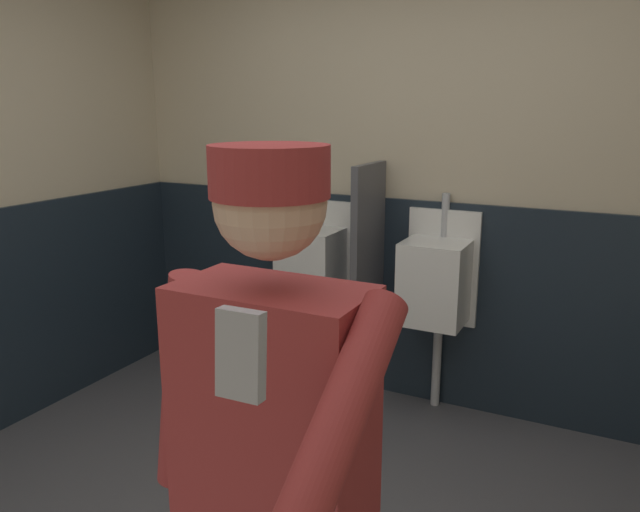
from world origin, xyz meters
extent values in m
cube|color=beige|center=(0.00, 1.78, 1.29)|extent=(4.39, 0.12, 2.57)
cube|color=#19232D|center=(0.00, 1.71, 0.59)|extent=(3.79, 0.03, 1.19)
cube|color=white|center=(-0.61, 1.69, 0.83)|extent=(0.40, 0.05, 0.65)
cube|color=white|center=(-0.61, 1.52, 0.78)|extent=(0.34, 0.30, 0.45)
cylinder|color=#B7BABF|center=(-0.61, 1.68, 1.12)|extent=(0.04, 0.04, 0.24)
cylinder|color=#B7BABF|center=(-0.61, 1.65, 0.28)|extent=(0.05, 0.05, 0.55)
cube|color=white|center=(0.14, 1.69, 0.83)|extent=(0.40, 0.05, 0.65)
cube|color=white|center=(0.14, 1.52, 0.78)|extent=(0.34, 0.30, 0.45)
cylinder|color=#B7BABF|center=(0.14, 1.68, 1.12)|extent=(0.04, 0.04, 0.24)
cylinder|color=#B7BABF|center=(0.14, 1.65, 0.28)|extent=(0.05, 0.05, 0.55)
cube|color=#4C4C51|center=(-0.24, 1.49, 0.95)|extent=(0.04, 0.40, 0.90)
cube|color=maroon|center=(0.37, -0.54, 1.06)|extent=(0.43, 0.24, 0.55)
cylinder|color=maroon|center=(0.12, -0.54, 1.06)|extent=(0.17, 0.09, 0.56)
cylinder|color=maroon|center=(0.63, -0.76, 1.18)|extent=(0.09, 0.50, 0.39)
sphere|color=#D8AD8C|center=(0.37, -0.54, 1.51)|extent=(0.24, 0.24, 0.24)
cylinder|color=maroon|center=(0.37, -0.54, 1.58)|extent=(0.25, 0.25, 0.11)
cube|color=#A5A8B2|center=(0.64, -1.05, 1.42)|extent=(0.06, 0.03, 0.11)
camera|label=1|loc=(1.04, -1.62, 1.71)|focal=34.96mm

